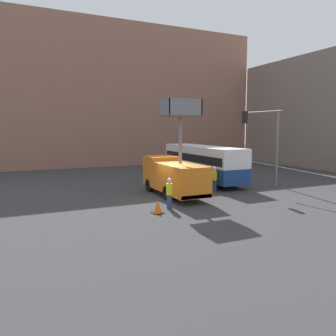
# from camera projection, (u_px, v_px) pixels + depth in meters

# --- Properties ---
(ground_plane) EXTENTS (120.00, 120.00, 0.00)m
(ground_plane) POSITION_uv_depth(u_px,v_px,m) (168.00, 200.00, 22.17)
(ground_plane) COLOR #38383A
(building_backdrop_far) EXTENTS (44.00, 10.00, 18.07)m
(building_backdrop_far) POSITION_uv_depth(u_px,v_px,m) (90.00, 97.00, 44.12)
(building_backdrop_far) COLOR #936651
(building_backdrop_far) RESTS_ON ground_plane
(utility_truck) EXTENTS (2.41, 6.71, 6.72)m
(utility_truck) POSITION_uv_depth(u_px,v_px,m) (173.00, 174.00, 23.24)
(utility_truck) COLOR orange
(utility_truck) RESTS_ON ground_plane
(city_bus) EXTENTS (2.56, 10.53, 3.21)m
(city_bus) POSITION_uv_depth(u_px,v_px,m) (203.00, 161.00, 29.53)
(city_bus) COLOR navy
(city_bus) RESTS_ON ground_plane
(traffic_light_pole) EXTENTS (4.00, 3.74, 6.38)m
(traffic_light_pole) POSITION_uv_depth(u_px,v_px,m) (266.00, 134.00, 26.17)
(traffic_light_pole) COLOR slate
(traffic_light_pole) RESTS_ON ground_plane
(road_worker_near_truck) EXTENTS (0.38, 0.38, 1.87)m
(road_worker_near_truck) POSITION_uv_depth(u_px,v_px,m) (169.00, 193.00, 19.56)
(road_worker_near_truck) COLOR navy
(road_worker_near_truck) RESTS_ON ground_plane
(road_worker_directing) EXTENTS (0.38, 0.38, 1.91)m
(road_worker_directing) POSITION_uv_depth(u_px,v_px,m) (215.00, 179.00, 25.01)
(road_worker_directing) COLOR navy
(road_worker_directing) RESTS_ON ground_plane
(traffic_cone_near_truck) EXTENTS (0.66, 0.66, 0.75)m
(traffic_cone_near_truck) POSITION_uv_depth(u_px,v_px,m) (158.00, 207.00, 18.60)
(traffic_cone_near_truck) COLOR black
(traffic_cone_near_truck) RESTS_ON ground_plane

